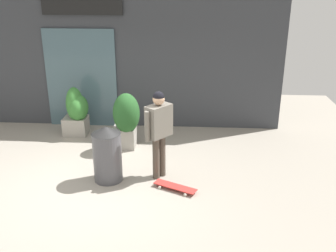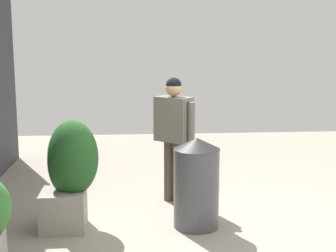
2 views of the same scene
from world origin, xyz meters
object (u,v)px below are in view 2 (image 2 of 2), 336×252
skateboarder (174,126)px  skateboard (204,189)px  planter_box_right (69,170)px  trash_bin (196,183)px

skateboarder → skateboard: skateboarder is taller
skateboarder → planter_box_right: bearing=163.6°
skateboarder → trash_bin: skateboarder is taller
skateboarder → skateboard: size_ratio=2.09×
skateboarder → planter_box_right: size_ratio=1.33×
skateboard → skateboarder: bearing=150.1°
skateboard → trash_bin: 1.38m
planter_box_right → trash_bin: planter_box_right is taller
skateboarder → trash_bin: bearing=-128.4°
planter_box_right → skateboarder: bearing=-57.1°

